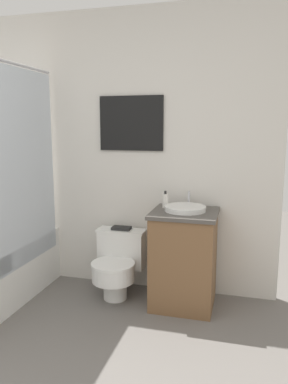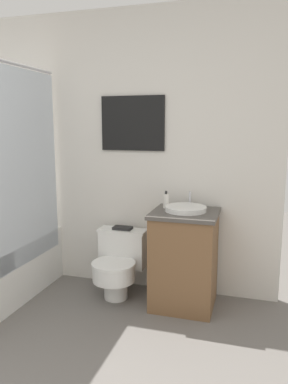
{
  "view_description": "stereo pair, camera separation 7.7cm",
  "coord_description": "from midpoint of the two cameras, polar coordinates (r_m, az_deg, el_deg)",
  "views": [
    {
      "loc": [
        1.25,
        -0.87,
        1.5
      ],
      "look_at": [
        0.5,
        1.91,
        0.99
      ],
      "focal_mm": 35.0,
      "sensor_mm": 36.0,
      "label": 1
    },
    {
      "loc": [
        1.33,
        -0.85,
        1.5
      ],
      "look_at": [
        0.5,
        1.91,
        0.99
      ],
      "focal_mm": 35.0,
      "sensor_mm": 36.0,
      "label": 2
    }
  ],
  "objects": [
    {
      "name": "sink",
      "position": [
        3.08,
        5.59,
        -2.49
      ],
      "size": [
        0.34,
        0.37,
        0.13
      ],
      "color": "white",
      "rests_on": "vanity"
    },
    {
      "name": "soap_bottle",
      "position": [
        3.17,
        2.57,
        -1.32
      ],
      "size": [
        0.05,
        0.05,
        0.15
      ],
      "color": "silver",
      "rests_on": "vanity"
    },
    {
      "name": "vanity",
      "position": [
        3.18,
        5.39,
        -10.04
      ],
      "size": [
        0.54,
        0.52,
        0.81
      ],
      "color": "brown",
      "rests_on": "ground_plane"
    },
    {
      "name": "toilet",
      "position": [
        3.38,
        -4.73,
        -10.69
      ],
      "size": [
        0.44,
        0.51,
        0.57
      ],
      "color": "white",
      "rests_on": "ground_plane"
    },
    {
      "name": "wall_back",
      "position": [
        3.5,
        -6.42,
        6.04
      ],
      "size": [
        3.13,
        0.07,
        2.5
      ],
      "color": "silver",
      "rests_on": "ground_plane"
    },
    {
      "name": "book_on_tank",
      "position": [
        3.39,
        -4.11,
        -5.52
      ],
      "size": [
        0.17,
        0.1,
        0.02
      ],
      "color": "black",
      "rests_on": "toilet"
    }
  ]
}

